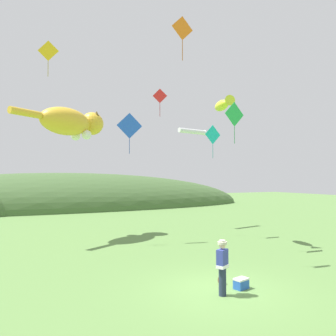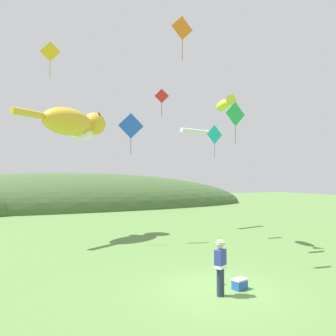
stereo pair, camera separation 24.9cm
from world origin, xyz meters
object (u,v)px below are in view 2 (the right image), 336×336
object	(u,v)px
kite_diamond_orange	(182,29)
kite_diamond_red	(162,96)
festival_attendant	(220,266)
kite_tube_streamer	(195,131)
kite_giant_cat	(74,123)
kite_spool	(220,281)
kite_diamond_gold	(50,52)
picnic_cooler	(240,284)
kite_diamond_blue	(131,126)
kite_diamond_teal	(215,135)
kite_fish_windsock	(224,104)
kite_diamond_green	(235,114)

from	to	relation	value
kite_diamond_orange	kite_diamond_red	distance (m)	7.68
festival_attendant	kite_tube_streamer	bearing A→B (deg)	63.52
kite_giant_cat	kite_diamond_orange	bearing A→B (deg)	-70.17
kite_spool	kite_diamond_gold	bearing A→B (deg)	116.26
festival_attendant	picnic_cooler	bearing A→B (deg)	15.55
kite_tube_streamer	kite_giant_cat	bearing A→B (deg)	-176.11
picnic_cooler	kite_diamond_blue	xyz separation A→B (m)	(-0.83, 9.24, 6.68)
kite_tube_streamer	kite_diamond_gold	distance (m)	11.70
kite_spool	kite_giant_cat	xyz separation A→B (m)	(-3.33, 11.58, 7.19)
kite_spool	kite_diamond_red	bearing A→B (deg)	78.07
picnic_cooler	kite_diamond_red	xyz separation A→B (m)	(1.78, 10.65, 9.06)
kite_giant_cat	kite_diamond_teal	world-z (taller)	kite_giant_cat
kite_giant_cat	kite_diamond_gold	distance (m)	4.41
picnic_cooler	kite_tube_streamer	size ratio (longest dim) A/B	0.21
kite_diamond_gold	picnic_cooler	bearing A→B (deg)	-63.86
picnic_cooler	kite_giant_cat	world-z (taller)	kite_giant_cat
kite_spool	picnic_cooler	xyz separation A→B (m)	(0.32, -0.71, 0.05)
picnic_cooler	kite_diamond_blue	size ratio (longest dim) A/B	0.23
kite_fish_windsock	festival_attendant	bearing A→B (deg)	-125.76
kite_giant_cat	kite_fish_windsock	distance (m)	9.56
kite_diamond_teal	kite_fish_windsock	bearing A→B (deg)	-106.79
kite_diamond_red	kite_tube_streamer	bearing A→B (deg)	30.65
kite_giant_cat	kite_tube_streamer	xyz separation A→B (m)	(9.27, 0.63, 0.10)
picnic_cooler	kite_diamond_teal	size ratio (longest dim) A/B	0.26
festival_attendant	kite_diamond_red	xyz separation A→B (m)	(2.73, 10.92, 8.29)
kite_spool	kite_fish_windsock	world-z (taller)	kite_fish_windsock
picnic_cooler	kite_fish_windsock	world-z (taller)	kite_fish_windsock
kite_giant_cat	kite_diamond_blue	bearing A→B (deg)	-47.20
kite_giant_cat	kite_diamond_teal	xyz separation A→B (m)	(8.21, -3.76, -0.76)
kite_diamond_teal	kite_diamond_blue	xyz separation A→B (m)	(-5.38, 0.71, 0.30)
kite_diamond_red	kite_diamond_teal	size ratio (longest dim) A/B	0.87
kite_diamond_blue	kite_spool	bearing A→B (deg)	-86.60
kite_fish_windsock	kite_tube_streamer	size ratio (longest dim) A/B	0.87
kite_diamond_gold	kite_diamond_teal	distance (m)	11.04
kite_diamond_gold	kite_diamond_green	bearing A→B (deg)	-34.71
kite_spool	kite_fish_windsock	distance (m)	10.74
kite_diamond_orange	kite_diamond_green	size ratio (longest dim) A/B	0.89
kite_diamond_blue	kite_diamond_gold	bearing A→B (deg)	161.52
kite_spool	kite_diamond_teal	xyz separation A→B (m)	(4.88, 7.82, 6.43)
festival_attendant	kite_diamond_red	distance (m)	13.98
kite_diamond_gold	kite_diamond_teal	world-z (taller)	kite_diamond_gold
festival_attendant	kite_spool	bearing A→B (deg)	57.02
kite_diamond_teal	kite_diamond_blue	world-z (taller)	kite_diamond_blue
festival_attendant	kite_diamond_gold	size ratio (longest dim) A/B	0.85
kite_diamond_red	kite_diamond_teal	bearing A→B (deg)	-37.32
kite_diamond_teal	festival_attendant	bearing A→B (deg)	-122.05
kite_fish_windsock	kite_diamond_red	xyz separation A→B (m)	(-2.18, 4.09, 1.18)
kite_spool	kite_diamond_red	xyz separation A→B (m)	(2.10, 9.94, 9.11)
kite_tube_streamer	kite_diamond_blue	xyz separation A→B (m)	(-6.45, -3.68, -0.55)
kite_giant_cat	kite_tube_streamer	size ratio (longest dim) A/B	2.25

